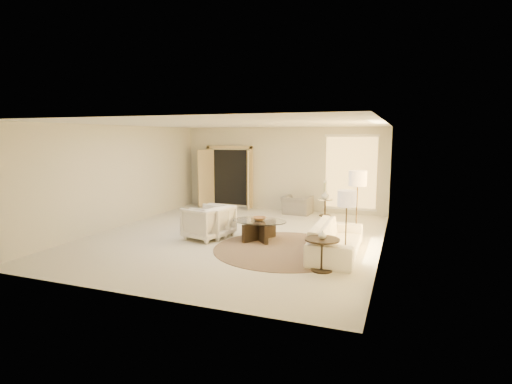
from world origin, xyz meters
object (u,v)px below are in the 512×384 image
(side_table, at_px, (325,206))
(floor_lamp_near, at_px, (358,182))
(end_table, at_px, (322,249))
(floor_lamp_far, at_px, (347,202))
(coffee_table, at_px, (259,228))
(bowl, at_px, (259,219))
(armchair_right, at_px, (205,221))
(end_vase, at_px, (322,235))
(armchair_left, at_px, (213,220))
(side_vase, at_px, (325,195))
(accent_chair, at_px, (297,202))
(sofa, at_px, (336,239))

(side_table, relative_size, floor_lamp_near, 0.32)
(end_table, xyz_separation_m, floor_lamp_far, (0.37, 0.46, 0.84))
(end_table, bearing_deg, coffee_table, 137.88)
(floor_lamp_far, bearing_deg, coffee_table, 151.22)
(bowl, bearing_deg, armchair_right, -164.79)
(coffee_table, xyz_separation_m, bowl, (0.00, -0.00, 0.22))
(bowl, bearing_deg, end_vase, -42.12)
(armchair_left, relative_size, side_vase, 3.34)
(coffee_table, xyz_separation_m, end_table, (1.85, -1.68, 0.11))
(side_table, relative_size, bowl, 1.68)
(armchair_left, height_order, side_table, armchair_left)
(accent_chair, height_order, floor_lamp_far, floor_lamp_far)
(armchair_right, height_order, bowl, armchair_right)
(side_vase, bearing_deg, armchair_right, -119.93)
(floor_lamp_near, bearing_deg, end_table, -99.34)
(sofa, distance_m, bowl, 2.03)
(side_table, relative_size, end_vase, 3.55)
(accent_chair, distance_m, side_vase, 0.95)
(end_table, relative_size, bowl, 2.02)
(sofa, distance_m, accent_chair, 4.49)
(sofa, xyz_separation_m, accent_chair, (-1.91, 4.06, 0.06))
(end_table, xyz_separation_m, floor_lamp_near, (0.37, 2.23, 1.04))
(armchair_left, relative_size, floor_lamp_near, 0.51)
(bowl, relative_size, side_vase, 1.23)
(armchair_right, height_order, floor_lamp_far, floor_lamp_far)
(floor_lamp_near, xyz_separation_m, end_vase, (-0.37, -2.23, -0.77))
(bowl, distance_m, side_vase, 3.64)
(armchair_left, bearing_deg, floor_lamp_far, 79.68)
(floor_lamp_far, distance_m, side_vase, 4.94)
(end_table, distance_m, floor_lamp_near, 2.49)
(floor_lamp_near, height_order, bowl, floor_lamp_near)
(end_vase, bearing_deg, side_table, 100.08)
(armchair_right, distance_m, accent_chair, 4.08)
(armchair_right, relative_size, side_table, 1.64)
(sofa, distance_m, floor_lamp_near, 1.60)
(side_table, distance_m, bowl, 3.64)
(sofa, xyz_separation_m, floor_lamp_far, (0.28, -0.67, 0.92))
(sofa, relative_size, accent_chair, 2.57)
(sofa, height_order, end_vase, end_vase)
(sofa, relative_size, end_vase, 15.05)
(armchair_left, bearing_deg, accent_chair, 169.21)
(floor_lamp_far, relative_size, end_vase, 9.67)
(accent_chair, height_order, coffee_table, accent_chair)
(side_table, distance_m, floor_lamp_far, 4.99)
(armchair_left, xyz_separation_m, end_table, (3.05, -1.58, -0.02))
(floor_lamp_far, height_order, bowl, floor_lamp_far)
(accent_chair, height_order, side_table, accent_chair)
(sofa, relative_size, end_table, 3.53)
(armchair_right, relative_size, accent_chair, 0.99)
(end_table, height_order, side_vase, side_vase)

